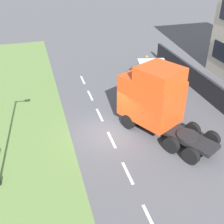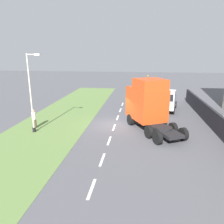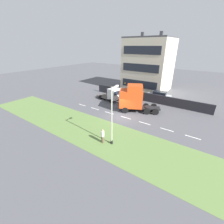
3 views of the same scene
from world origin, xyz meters
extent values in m
plane|color=#515156|center=(0.00, 0.00, 0.00)|extent=(120.00, 120.00, 0.00)
cube|color=#607F42|center=(-6.00, 0.00, 0.01)|extent=(7.00, 44.00, 0.01)
cube|color=white|center=(0.00, -10.30, 0.00)|extent=(0.16, 1.80, 0.00)
cube|color=white|center=(0.00, -7.10, 0.00)|extent=(0.16, 1.80, 0.00)
cube|color=white|center=(0.00, -3.90, 0.00)|extent=(0.16, 1.80, 0.00)
cube|color=white|center=(0.00, -0.70, 0.00)|extent=(0.16, 1.80, 0.00)
cube|color=white|center=(0.00, 2.50, 0.00)|extent=(0.16, 1.80, 0.00)
cube|color=white|center=(0.00, 5.70, 0.00)|extent=(0.16, 1.80, 0.00)
cube|color=white|center=(0.00, 8.90, 0.00)|extent=(0.16, 1.80, 0.00)
cube|color=#232328|center=(9.00, 0.00, 0.87)|extent=(0.25, 24.00, 1.73)
cube|color=beige|center=(17.18, 3.23, 5.93)|extent=(9.28, 9.93, 11.87)
cube|color=#1E232D|center=(12.51, 3.23, 2.37)|extent=(0.08, 8.44, 1.66)
cube|color=#1E232D|center=(12.51, 3.23, 5.93)|extent=(0.08, 8.44, 1.66)
cube|color=#1E232D|center=(12.51, 3.23, 9.49)|extent=(0.08, 8.44, 1.66)
cube|color=#47474C|center=(17.18, 3.23, 12.02)|extent=(9.28, 9.93, 0.30)
cube|color=#47474C|center=(18.11, 5.72, 12.72)|extent=(0.70, 0.70, 1.10)
cube|color=#47474C|center=(18.11, 1.25, 12.72)|extent=(0.70, 0.70, 1.10)
cube|color=black|center=(3.61, -1.30, 0.67)|extent=(4.36, 6.71, 0.24)
cube|color=#DB4719|center=(2.90, 0.07, 2.21)|extent=(3.97, 4.50, 2.86)
cube|color=black|center=(2.03, 1.76, 1.59)|extent=(1.94, 1.04, 1.60)
cube|color=black|center=(2.03, 1.76, 2.84)|extent=(2.05, 1.09, 0.91)
cube|color=#DB4719|center=(3.16, -0.43, 4.09)|extent=(3.25, 3.27, 0.90)
sphere|color=orange|center=(3.01, 1.39, 4.61)|extent=(0.14, 0.14, 0.14)
cylinder|color=black|center=(4.31, -2.67, 0.85)|extent=(1.87, 1.87, 0.12)
cylinder|color=black|center=(1.48, 0.29, 0.52)|extent=(0.76, 1.07, 1.04)
cylinder|color=black|center=(3.55, 1.36, 0.52)|extent=(0.76, 1.07, 1.04)
cylinder|color=black|center=(3.12, -2.89, 0.52)|extent=(0.76, 1.07, 1.04)
cylinder|color=black|center=(5.19, -1.83, 0.52)|extent=(0.76, 1.07, 1.04)
cylinder|color=black|center=(3.74, -4.11, 0.52)|extent=(0.76, 1.07, 1.04)
cylinder|color=black|center=(5.81, -3.04, 0.52)|extent=(0.76, 1.07, 1.04)
cube|color=silver|center=(5.10, 4.91, 1.63)|extent=(2.59, 2.32, 2.09)
cube|color=black|center=(4.90, 3.96, 2.04)|extent=(1.93, 0.46, 0.75)
cube|color=#4C4742|center=(5.68, 7.54, 0.49)|extent=(2.93, 3.90, 0.18)
cube|color=#4C4742|center=(5.31, 5.88, 1.31)|extent=(2.21, 0.57, 1.46)
cylinder|color=black|center=(6.12, 4.69, 0.40)|extent=(0.40, 0.83, 0.80)
cylinder|color=black|center=(4.09, 5.13, 0.40)|extent=(0.40, 0.83, 0.80)
cylinder|color=black|center=(6.81, 7.85, 0.40)|extent=(0.40, 0.83, 0.80)
cylinder|color=black|center=(4.78, 8.29, 0.40)|extent=(0.40, 0.83, 0.80)
cube|color=#9EA3A8|center=(10.76, -2.17, 0.78)|extent=(2.24, 4.77, 1.01)
cube|color=black|center=(10.77, -2.29, 1.62)|extent=(1.77, 2.68, 0.67)
cylinder|color=black|center=(9.77, -0.76, 0.32)|extent=(0.26, 0.66, 0.64)
cylinder|color=black|center=(11.46, -0.60, 0.32)|extent=(0.26, 0.66, 0.64)
cylinder|color=black|center=(10.06, -3.75, 0.32)|extent=(0.26, 0.66, 0.64)
cylinder|color=black|center=(11.75, -3.58, 0.32)|extent=(0.26, 0.66, 0.64)
cylinder|color=black|center=(-6.84, -2.80, 0.20)|extent=(0.27, 0.27, 0.40)
cylinder|color=beige|center=(-6.84, -2.80, 3.36)|extent=(0.12, 0.12, 6.71)
cylinder|color=beige|center=(-6.39, -2.80, 6.61)|extent=(0.90, 0.09, 0.09)
cube|color=silver|center=(-5.94, -2.80, 6.61)|extent=(0.44, 0.20, 0.16)
cylinder|color=brown|center=(-7.26, -1.82, 0.43)|extent=(0.34, 0.34, 0.86)
cylinder|color=beige|center=(-7.26, -1.82, 1.19)|extent=(0.39, 0.39, 0.68)
sphere|color=tan|center=(-7.26, -1.82, 1.65)|extent=(0.23, 0.23, 0.23)
camera|label=1|loc=(-4.09, -14.75, 11.03)|focal=45.00mm
camera|label=2|loc=(2.31, -19.86, 6.77)|focal=35.00mm
camera|label=3|loc=(-18.57, -11.03, 10.43)|focal=24.00mm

